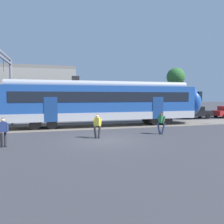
% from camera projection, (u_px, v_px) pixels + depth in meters
% --- Properties ---
extents(ground_plane, '(160.00, 160.00, 0.00)m').
position_uv_depth(ground_plane, '(104.00, 140.00, 14.34)').
color(ground_plane, '#38383D').
extents(commuter_train, '(38.05, 3.07, 4.73)m').
position_uv_depth(commuter_train, '(8.00, 103.00, 18.77)').
color(commuter_train, silver).
rests_on(commuter_train, ground).
extents(pedestrian_navy, '(0.54, 0.68, 1.67)m').
position_uv_depth(pedestrian_navy, '(3.00, 130.00, 12.27)').
color(pedestrian_navy, '#28282D').
rests_on(pedestrian_navy, ground).
extents(pedestrian_yellow, '(0.67, 0.54, 1.67)m').
position_uv_depth(pedestrian_yellow, '(97.00, 124.00, 14.84)').
color(pedestrian_yellow, '#28282D').
rests_on(pedestrian_yellow, ground).
extents(pedestrian_green, '(0.67, 0.54, 1.67)m').
position_uv_depth(pedestrian_green, '(161.00, 121.00, 16.40)').
color(pedestrian_green, navy).
rests_on(pedestrian_green, ground).
extents(parked_car_black, '(4.01, 1.77, 1.54)m').
position_uv_depth(parked_car_black, '(196.00, 112.00, 28.20)').
color(parked_car_black, black).
rests_on(parked_car_black, ground).
extents(catenary_gantry, '(0.24, 6.64, 6.53)m').
position_uv_depth(catenary_gantry, '(4.00, 79.00, 18.56)').
color(catenary_gantry, gray).
rests_on(catenary_gantry, ground).
extents(street_tree_right, '(3.17, 3.17, 7.83)m').
position_uv_depth(street_tree_right, '(176.00, 77.00, 38.10)').
color(street_tree_right, brown).
rests_on(street_tree_right, ground).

